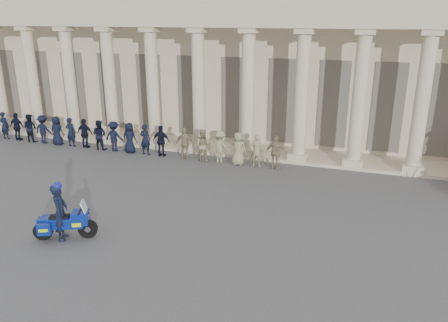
% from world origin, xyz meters
% --- Properties ---
extents(ground, '(90.00, 90.00, 0.00)m').
position_xyz_m(ground, '(0.00, 0.00, 0.00)').
color(ground, '#444447').
rests_on(ground, ground).
extents(building, '(40.00, 12.50, 9.00)m').
position_xyz_m(building, '(-0.00, 14.74, 4.52)').
color(building, tan).
rests_on(building, ground).
extents(officer_rank, '(17.76, 0.61, 1.60)m').
position_xyz_m(officer_rank, '(-5.42, 6.60, 0.80)').
color(officer_rank, black).
rests_on(officer_rank, ground).
extents(motorcycle, '(1.87, 1.23, 1.29)m').
position_xyz_m(motorcycle, '(-1.72, -2.23, 0.56)').
color(motorcycle, black).
rests_on(motorcycle, ground).
extents(rider, '(0.69, 0.80, 1.95)m').
position_xyz_m(rider, '(-1.82, -2.28, 0.96)').
color(rider, black).
rests_on(rider, ground).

